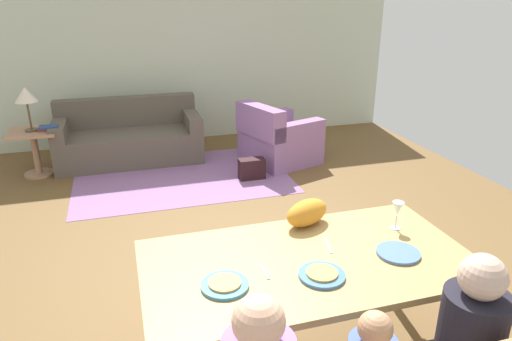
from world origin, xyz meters
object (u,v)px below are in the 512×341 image
armchair (277,140)px  side_table (35,146)px  plate_near_woman (398,253)px  cat (307,213)px  handbag (252,169)px  wine_glass (398,210)px  book_lower (48,129)px  dining_table (308,269)px  couch (129,139)px  plate_near_man (225,285)px  table_lamp (26,96)px  plate_near_child (322,275)px  book_upper (48,127)px

armchair → side_table: (-3.05, 0.42, 0.06)m
plate_near_woman → side_table: bearing=121.8°
cat → handbag: size_ratio=1.00×
wine_glass → side_table: 4.66m
wine_glass → book_lower: size_ratio=0.85×
dining_table → couch: size_ratio=0.99×
plate_near_man → plate_near_woman: bearing=1.1°
armchair → handbag: armchair is taller
plate_near_man → table_lamp: bearing=110.1°
book_lower → plate_near_woman: bearing=-60.0°
table_lamp → book_lower: table_lamp is taller
plate_near_man → book_lower: 4.27m
cat → couch: (-1.01, 3.83, -0.54)m
wine_glass → cat: size_ratio=0.58×
plate_near_child → armchair: bearing=74.3°
couch → table_lamp: bearing=-167.3°
dining_table → armchair: (1.05, 3.55, -0.37)m
dining_table → book_upper: (-1.81, 3.93, -0.07)m
book_upper → dining_table: bearing=-65.3°
plate_near_man → side_table: plate_near_man is taller
wine_glass → handbag: (-0.12, 2.88, -0.76)m
couch → side_table: couch is taller
side_table → handbag: bearing=-19.4°
handbag → couch: bearing=140.6°
book_upper → table_lamp: bearing=171.0°
plate_near_child → handbag: size_ratio=0.78×
book_lower → plate_near_child: bearing=-66.2°
plate_near_child → table_lamp: table_lamp is taller
plate_near_woman → cat: size_ratio=0.78×
plate_near_woman → book_upper: size_ratio=1.14×
cat → plate_near_woman: bearing=-76.0°
plate_near_woman → cat: 0.62m
plate_near_woman → wine_glass: bearing=60.4°
plate_near_woman → armchair: armchair is taller
plate_near_woman → book_lower: size_ratio=1.14×
armchair → book_lower: bearing=172.2°
plate_near_child → cat: size_ratio=0.78×
table_lamp → plate_near_woman: bearing=-58.2°
plate_near_child → side_table: bearing=115.8°
plate_near_child → couch: 4.51m
plate_near_child → wine_glass: wine_glass is taller
plate_near_woman → book_upper: (-2.32, 4.03, -0.15)m
table_lamp → book_upper: bearing=-9.0°
armchair → table_lamp: size_ratio=2.01×
plate_near_child → book_lower: size_ratio=1.14×
plate_near_man → wine_glass: 1.23m
side_table → book_upper: 0.32m
plate_near_man → book_lower: bearing=107.8°
wine_glass → book_lower: (-2.49, 3.76, -0.30)m
cat → couch: 3.99m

